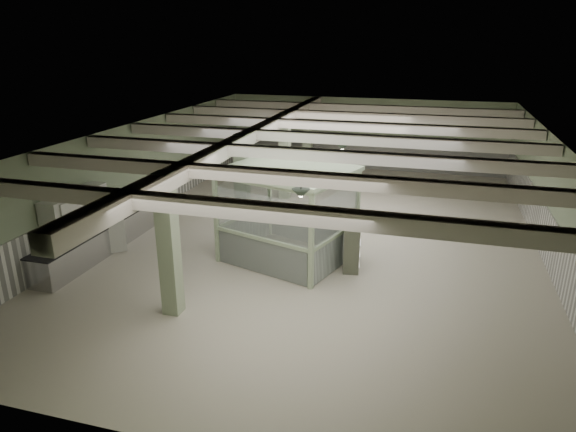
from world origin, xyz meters
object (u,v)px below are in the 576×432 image
(walkin_cooler, at_px, (79,228))
(filing_cabinet, at_px, (352,248))
(guard_booth, at_px, (288,199))
(prep_counter, at_px, (98,239))

(walkin_cooler, distance_m, filing_cabinet, 8.17)
(walkin_cooler, relative_size, guard_booth, 0.56)
(prep_counter, bearing_deg, guard_booth, 12.07)
(prep_counter, distance_m, filing_cabinet, 7.97)
(prep_counter, height_order, walkin_cooler, walkin_cooler)
(filing_cabinet, bearing_deg, prep_counter, 178.47)
(filing_cabinet, bearing_deg, guard_booth, 161.96)
(prep_counter, height_order, filing_cabinet, filing_cabinet)
(walkin_cooler, xyz_separation_m, guard_booth, (5.97, 1.95, 0.80))
(prep_counter, distance_m, guard_booth, 6.19)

